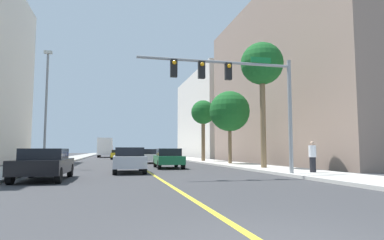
{
  "coord_description": "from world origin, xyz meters",
  "views": [
    {
      "loc": [
        -2.1,
        -4.07,
        1.33
      ],
      "look_at": [
        2.99,
        17.25,
        3.31
      ],
      "focal_mm": 30.85,
      "sensor_mm": 36.0,
      "label": 1
    }
  ],
  "objects_px": {
    "car_green": "(168,158)",
    "car_black": "(44,164)",
    "car_white": "(150,156)",
    "car_yellow": "(117,154)",
    "delivery_truck": "(105,147)",
    "palm_near": "(262,65)",
    "street_lamp": "(46,102)",
    "pedestrian": "(313,157)",
    "palm_mid": "(230,111)",
    "palm_far": "(203,113)",
    "car_silver": "(129,159)",
    "traffic_signal_mast": "(241,85)",
    "car_blue": "(134,153)"
  },
  "relations": [
    {
      "from": "palm_near",
      "to": "palm_far",
      "type": "distance_m",
      "value": 13.95
    },
    {
      "from": "car_green",
      "to": "car_black",
      "type": "distance_m",
      "value": 10.53
    },
    {
      "from": "car_black",
      "to": "car_yellow",
      "type": "bearing_deg",
      "value": -95.57
    },
    {
      "from": "car_silver",
      "to": "traffic_signal_mast",
      "type": "bearing_deg",
      "value": -39.79
    },
    {
      "from": "palm_near",
      "to": "car_blue",
      "type": "xyz_separation_m",
      "value": [
        -6.3,
        36.82,
        -6.29
      ]
    },
    {
      "from": "car_blue",
      "to": "car_white",
      "type": "relative_size",
      "value": 0.86
    },
    {
      "from": "car_blue",
      "to": "car_silver",
      "type": "xyz_separation_m",
      "value": [
        -2.54,
        -37.43,
        -0.0
      ]
    },
    {
      "from": "car_black",
      "to": "car_silver",
      "type": "relative_size",
      "value": 0.97
    },
    {
      "from": "palm_near",
      "to": "pedestrian",
      "type": "height_order",
      "value": "palm_near"
    },
    {
      "from": "car_white",
      "to": "car_silver",
      "type": "relative_size",
      "value": 1.02
    },
    {
      "from": "traffic_signal_mast",
      "to": "car_blue",
      "type": "height_order",
      "value": "traffic_signal_mast"
    },
    {
      "from": "car_yellow",
      "to": "street_lamp",
      "type": "bearing_deg",
      "value": -101.19
    },
    {
      "from": "pedestrian",
      "to": "street_lamp",
      "type": "bearing_deg",
      "value": -69.52
    },
    {
      "from": "palm_near",
      "to": "palm_mid",
      "type": "relative_size",
      "value": 1.34
    },
    {
      "from": "traffic_signal_mast",
      "to": "car_black",
      "type": "distance_m",
      "value": 9.86
    },
    {
      "from": "car_blue",
      "to": "delivery_truck",
      "type": "bearing_deg",
      "value": 145.78
    },
    {
      "from": "car_yellow",
      "to": "car_white",
      "type": "bearing_deg",
      "value": -75.47
    },
    {
      "from": "car_white",
      "to": "car_yellow",
      "type": "distance_m",
      "value": 14.39
    },
    {
      "from": "delivery_truck",
      "to": "car_yellow",
      "type": "bearing_deg",
      "value": -80.37
    },
    {
      "from": "car_green",
      "to": "car_white",
      "type": "bearing_deg",
      "value": 93.49
    },
    {
      "from": "street_lamp",
      "to": "palm_far",
      "type": "distance_m",
      "value": 16.78
    },
    {
      "from": "street_lamp",
      "to": "pedestrian",
      "type": "relative_size",
      "value": 5.12
    },
    {
      "from": "car_blue",
      "to": "car_white",
      "type": "height_order",
      "value": "car_blue"
    },
    {
      "from": "car_yellow",
      "to": "delivery_truck",
      "type": "distance_m",
      "value": 12.99
    },
    {
      "from": "street_lamp",
      "to": "palm_mid",
      "type": "xyz_separation_m",
      "value": [
        14.64,
        2.12,
        -0.06
      ]
    },
    {
      "from": "car_blue",
      "to": "car_silver",
      "type": "bearing_deg",
      "value": -96.48
    },
    {
      "from": "palm_far",
      "to": "car_silver",
      "type": "distance_m",
      "value": 17.33
    },
    {
      "from": "car_yellow",
      "to": "delivery_truck",
      "type": "xyz_separation_m",
      "value": [
        -1.95,
        12.8,
        1.04
      ]
    },
    {
      "from": "car_silver",
      "to": "street_lamp",
      "type": "bearing_deg",
      "value": 137.38
    },
    {
      "from": "car_silver",
      "to": "palm_mid",
      "type": "bearing_deg",
      "value": 40.96
    },
    {
      "from": "car_black",
      "to": "pedestrian",
      "type": "height_order",
      "value": "pedestrian"
    },
    {
      "from": "street_lamp",
      "to": "palm_mid",
      "type": "bearing_deg",
      "value": 8.23
    },
    {
      "from": "car_green",
      "to": "car_white",
      "type": "relative_size",
      "value": 0.92
    },
    {
      "from": "palm_mid",
      "to": "palm_near",
      "type": "bearing_deg",
      "value": -91.22
    },
    {
      "from": "palm_near",
      "to": "street_lamp",
      "type": "bearing_deg",
      "value": 161.7
    },
    {
      "from": "palm_mid",
      "to": "pedestrian",
      "type": "distance_m",
      "value": 12.31
    },
    {
      "from": "street_lamp",
      "to": "pedestrian",
      "type": "height_order",
      "value": "street_lamp"
    },
    {
      "from": "street_lamp",
      "to": "car_green",
      "type": "height_order",
      "value": "street_lamp"
    },
    {
      "from": "palm_near",
      "to": "car_yellow",
      "type": "distance_m",
      "value": 29.19
    },
    {
      "from": "car_blue",
      "to": "car_black",
      "type": "xyz_separation_m",
      "value": [
        -6.4,
        -41.48,
        -0.04
      ]
    },
    {
      "from": "palm_near",
      "to": "pedestrian",
      "type": "bearing_deg",
      "value": -84.31
    },
    {
      "from": "palm_far",
      "to": "car_black",
      "type": "height_order",
      "value": "palm_far"
    },
    {
      "from": "palm_mid",
      "to": "car_white",
      "type": "bearing_deg",
      "value": 136.2
    },
    {
      "from": "car_blue",
      "to": "car_silver",
      "type": "relative_size",
      "value": 0.87
    },
    {
      "from": "delivery_truck",
      "to": "car_black",
      "type": "bearing_deg",
      "value": -91.09
    },
    {
      "from": "car_green",
      "to": "delivery_truck",
      "type": "height_order",
      "value": "delivery_truck"
    },
    {
      "from": "traffic_signal_mast",
      "to": "palm_near",
      "type": "bearing_deg",
      "value": 54.82
    },
    {
      "from": "traffic_signal_mast",
      "to": "pedestrian",
      "type": "bearing_deg",
      "value": 4.27
    },
    {
      "from": "traffic_signal_mast",
      "to": "car_silver",
      "type": "height_order",
      "value": "traffic_signal_mast"
    },
    {
      "from": "traffic_signal_mast",
      "to": "street_lamp",
      "type": "relative_size",
      "value": 0.96
    }
  ]
}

